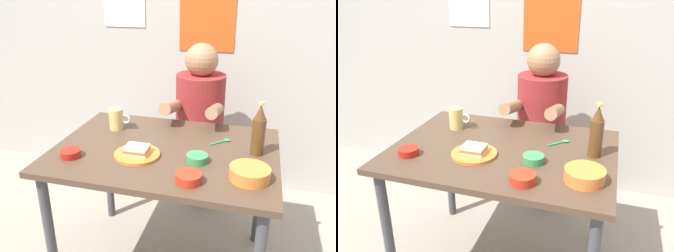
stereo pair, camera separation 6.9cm
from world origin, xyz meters
TOP-DOWN VIEW (x-y plane):
  - wall_back at (-0.00, 1.05)m, footprint 4.40×0.09m
  - dining_table at (0.00, 0.00)m, footprint 1.10×0.80m
  - stool at (0.06, 0.63)m, footprint 0.34×0.34m
  - person_seated at (0.06, 0.62)m, footprint 0.33×0.56m
  - plate_orange at (-0.11, -0.11)m, footprint 0.22×0.22m
  - sandwich at (-0.11, -0.11)m, footprint 0.11×0.09m
  - beer_mug at (-0.33, 0.17)m, footprint 0.13×0.08m
  - beer_bottle at (0.44, 0.06)m, footprint 0.06×0.06m
  - sambal_bowl_red at (-0.41, -0.21)m, footprint 0.10×0.10m
  - sauce_bowl_chili at (0.18, -0.28)m, footprint 0.11×0.11m
  - soup_bowl_orange at (0.42, -0.19)m, footprint 0.17×0.17m
  - dip_bowl_green at (0.18, -0.10)m, footprint 0.10×0.10m
  - spoon at (0.27, 0.15)m, footprint 0.10×0.09m

SIDE VIEW (x-z plane):
  - stool at x=0.06m, z-range 0.12..0.57m
  - dining_table at x=0.00m, z-range 0.28..1.02m
  - spoon at x=0.27m, z-range 0.74..0.75m
  - plate_orange at x=-0.11m, z-range 0.74..0.75m
  - sambal_bowl_red at x=-0.41m, z-range 0.74..0.78m
  - dip_bowl_green at x=0.18m, z-range 0.74..0.78m
  - sauce_bowl_chili at x=0.18m, z-range 0.74..0.78m
  - person_seated at x=0.06m, z-range 0.41..1.13m
  - soup_bowl_orange at x=0.42m, z-range 0.74..0.80m
  - sandwich at x=-0.11m, z-range 0.75..0.79m
  - beer_mug at x=-0.33m, z-range 0.74..0.86m
  - beer_bottle at x=0.44m, z-range 0.73..0.99m
  - wall_back at x=0.00m, z-range 0.00..2.60m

